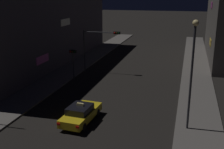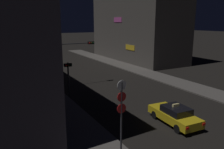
{
  "view_description": "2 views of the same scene",
  "coord_description": "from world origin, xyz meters",
  "px_view_note": "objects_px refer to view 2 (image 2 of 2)",
  "views": [
    {
      "loc": [
        6.69,
        -8.57,
        9.83
      ],
      "look_at": [
        -0.54,
        17.7,
        1.83
      ],
      "focal_mm": 45.14,
      "sensor_mm": 36.0,
      "label": 1
    },
    {
      "loc": [
        -13.13,
        -1.67,
        7.69
      ],
      "look_at": [
        -1.55,
        19.11,
        2.14
      ],
      "focal_mm": 36.69,
      "sensor_mm": 36.0,
      "label": 2
    }
  ],
  "objects_px": {
    "sign_pole_left": "(121,114)",
    "traffic_light_overhead": "(72,54)",
    "taxi": "(175,115)",
    "traffic_light_left_kerb": "(68,72)"
  },
  "relations": [
    {
      "from": "sign_pole_left",
      "to": "traffic_light_overhead",
      "type": "bearing_deg",
      "value": 79.22
    },
    {
      "from": "taxi",
      "to": "traffic_light_overhead",
      "type": "height_order",
      "value": "traffic_light_overhead"
    },
    {
      "from": "traffic_light_overhead",
      "to": "traffic_light_left_kerb",
      "type": "bearing_deg",
      "value": -116.23
    },
    {
      "from": "traffic_light_overhead",
      "to": "sign_pole_left",
      "type": "height_order",
      "value": "traffic_light_overhead"
    },
    {
      "from": "taxi",
      "to": "traffic_light_overhead",
      "type": "distance_m",
      "value": 14.58
    },
    {
      "from": "traffic_light_left_kerb",
      "to": "sign_pole_left",
      "type": "distance_m",
      "value": 12.64
    },
    {
      "from": "traffic_light_left_kerb",
      "to": "traffic_light_overhead",
      "type": "bearing_deg",
      "value": 63.77
    },
    {
      "from": "taxi",
      "to": "sign_pole_left",
      "type": "relative_size",
      "value": 0.98
    },
    {
      "from": "traffic_light_overhead",
      "to": "sign_pole_left",
      "type": "distance_m",
      "value": 16.52
    },
    {
      "from": "taxi",
      "to": "traffic_light_left_kerb",
      "type": "distance_m",
      "value": 11.52
    }
  ]
}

